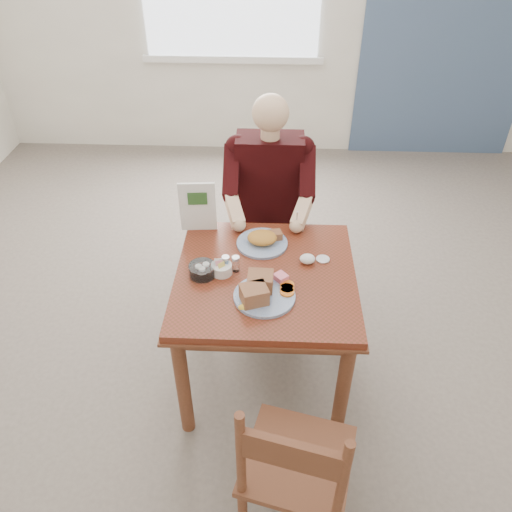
{
  "coord_description": "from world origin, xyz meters",
  "views": [
    {
      "loc": [
        0.04,
        -1.92,
        2.35
      ],
      "look_at": [
        -0.05,
        0.0,
        0.86
      ],
      "focal_mm": 35.0,
      "sensor_mm": 36.0,
      "label": 1
    }
  ],
  "objects_px": {
    "table": "(265,290)",
    "chair_far": "(269,228)",
    "near_plate": "(262,291)",
    "chair_near": "(296,469)",
    "far_plate": "(263,240)",
    "diner": "(269,191)"
  },
  "relations": [
    {
      "from": "table",
      "to": "chair_near",
      "type": "xyz_separation_m",
      "value": [
        0.15,
        -0.87,
        -0.16
      ]
    },
    {
      "from": "table",
      "to": "far_plate",
      "type": "bearing_deg",
      "value": 94.81
    },
    {
      "from": "diner",
      "to": "far_plate",
      "type": "relative_size",
      "value": 4.08
    },
    {
      "from": "chair_near",
      "to": "far_plate",
      "type": "distance_m",
      "value": 1.17
    },
    {
      "from": "table",
      "to": "chair_near",
      "type": "bearing_deg",
      "value": -80.49
    },
    {
      "from": "table",
      "to": "chair_far",
      "type": "bearing_deg",
      "value": 90.0
    },
    {
      "from": "near_plate",
      "to": "chair_near",
      "type": "bearing_deg",
      "value": -77.18
    },
    {
      "from": "table",
      "to": "chair_far",
      "type": "distance_m",
      "value": 0.81
    },
    {
      "from": "diner",
      "to": "table",
      "type": "bearing_deg",
      "value": -90.0
    },
    {
      "from": "chair_far",
      "to": "table",
      "type": "bearing_deg",
      "value": -90.0
    },
    {
      "from": "chair_far",
      "to": "chair_near",
      "type": "height_order",
      "value": "same"
    },
    {
      "from": "table",
      "to": "chair_near",
      "type": "relative_size",
      "value": 0.97
    },
    {
      "from": "near_plate",
      "to": "far_plate",
      "type": "relative_size",
      "value": 1.02
    },
    {
      "from": "far_plate",
      "to": "chair_far",
      "type": "bearing_deg",
      "value": 87.82
    },
    {
      "from": "diner",
      "to": "near_plate",
      "type": "relative_size",
      "value": 4.0
    },
    {
      "from": "chair_near",
      "to": "diner",
      "type": "distance_m",
      "value": 1.62
    },
    {
      "from": "chair_far",
      "to": "chair_near",
      "type": "xyz_separation_m",
      "value": [
        0.15,
        -1.67,
        0.0
      ]
    },
    {
      "from": "table",
      "to": "far_plate",
      "type": "height_order",
      "value": "far_plate"
    },
    {
      "from": "table",
      "to": "far_plate",
      "type": "relative_size",
      "value": 2.71
    },
    {
      "from": "chair_far",
      "to": "near_plate",
      "type": "relative_size",
      "value": 2.74
    },
    {
      "from": "table",
      "to": "diner",
      "type": "distance_m",
      "value": 0.73
    },
    {
      "from": "table",
      "to": "diner",
      "type": "height_order",
      "value": "diner"
    }
  ]
}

